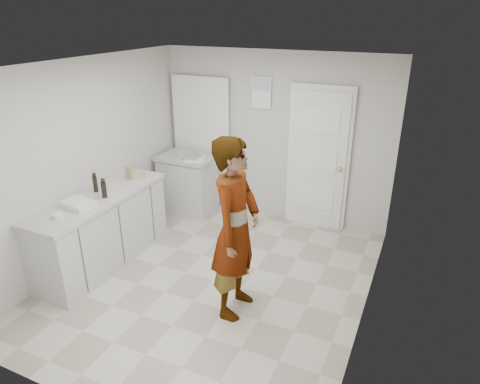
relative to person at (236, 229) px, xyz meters
The scene contains 12 objects.
ground 1.13m from the person, 143.88° to the left, with size 4.00×4.00×0.00m, color #A09786.
room_shell 2.39m from the person, 105.70° to the left, with size 4.00×4.00×4.00m.
main_counter 2.00m from the person, behind, with size 0.64×1.96×0.93m.
side_counter 2.61m from the person, 132.26° to the left, with size 0.84×0.61×0.93m.
person is the anchor object (origin of this frame).
cake_mix_box 2.06m from the person, 158.34° to the left, with size 0.10×0.05×0.17m, color olive.
spice_jar 2.00m from the person, 153.36° to the left, with size 0.05×0.05×0.08m, color tan.
oil_cruet_a 1.81m from the person, behind, with size 0.06×0.06×0.25m.
oil_cruet_b 2.04m from the person, behind, with size 0.06×0.06×0.25m.
baking_dish 1.92m from the person, behind, with size 0.38×0.29×0.06m.
egg_bowl 1.96m from the person, 165.51° to the right, with size 0.12×0.12×0.04m.
papers 2.40m from the person, 130.03° to the left, with size 0.28×0.36×0.01m, color white.
Camera 1 is at (2.09, -3.79, 3.01)m, focal length 32.00 mm.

